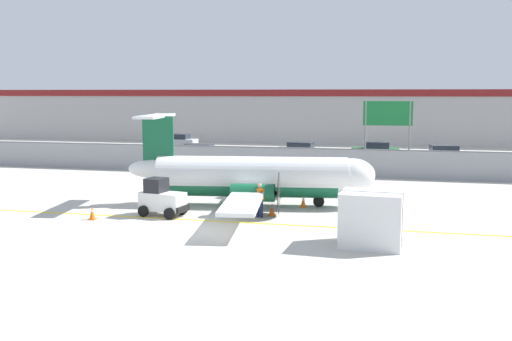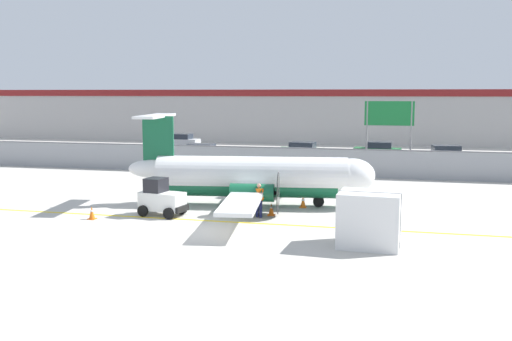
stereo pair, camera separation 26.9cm
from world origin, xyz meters
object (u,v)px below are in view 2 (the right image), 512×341
object	(u,v)px
parked_car_0	(180,141)
parked_car_4	(447,155)
commuter_airplane	(256,177)
traffic_cone_near_right	(271,209)
parked_car_1	(203,153)
parked_car_3	(378,151)
traffic_cone_far_left	(92,213)
baggage_tug	(161,199)
cargo_container	(369,219)
ground_crew_worker	(259,198)
parked_car_2	(301,151)
highway_sign	(389,120)
traffic_cone_near_left	(303,202)

from	to	relation	value
parked_car_0	parked_car_4	bearing A→B (deg)	167.17
commuter_airplane	parked_car_4	xyz separation A→B (m)	(11.74, 20.84, -0.71)
traffic_cone_near_right	parked_car_1	bearing A→B (deg)	117.63
traffic_cone_near_right	parked_car_0	world-z (taller)	parked_car_0
parked_car_0	parked_car_3	size ratio (longest dim) A/B	1.00
traffic_cone_near_right	traffic_cone_far_left	xyz separation A→B (m)	(-8.31, -2.88, 0.00)
baggage_tug	cargo_container	xyz separation A→B (m)	(10.36, -3.50, 0.24)
traffic_cone_far_left	parked_car_3	size ratio (longest dim) A/B	0.15
baggage_tug	cargo_container	world-z (taller)	cargo_container
parked_car_1	parked_car_3	size ratio (longest dim) A/B	0.98
cargo_container	parked_car_3	distance (m)	30.08
traffic_cone_far_left	parked_car_4	bearing A→B (deg)	54.18
cargo_container	parked_car_4	size ratio (longest dim) A/B	0.57
traffic_cone_near_right	ground_crew_worker	bearing A→B (deg)	-131.13
parked_car_1	parked_car_2	size ratio (longest dim) A/B	0.96
baggage_tug	parked_car_1	bearing A→B (deg)	113.55
highway_sign	ground_crew_worker	bearing A→B (deg)	-110.14
parked_car_3	highway_sign	xyz separation A→B (m)	(0.95, -9.38, 3.24)
traffic_cone_far_left	commuter_airplane	bearing A→B (deg)	36.21
baggage_tug	highway_sign	size ratio (longest dim) A/B	0.45
parked_car_0	parked_car_1	world-z (taller)	same
parked_car_0	traffic_cone_near_left	bearing A→B (deg)	125.22
ground_crew_worker	baggage_tug	bearing A→B (deg)	-62.84
ground_crew_worker	parked_car_4	xyz separation A→B (m)	(10.92, 23.66, -0.06)
parked_car_2	parked_car_3	size ratio (longest dim) A/B	1.02
cargo_container	parked_car_2	world-z (taller)	cargo_container
commuter_airplane	cargo_container	world-z (taller)	commuter_airplane
baggage_tug	commuter_airplane	bearing A→B (deg)	51.35
parked_car_1	traffic_cone_far_left	bearing A→B (deg)	-84.85
traffic_cone_near_right	parked_car_0	bearing A→B (deg)	118.31
traffic_cone_near_right	parked_car_1	xyz separation A→B (m)	(-10.21, 19.52, 0.58)
parked_car_4	baggage_tug	bearing A→B (deg)	-130.65
commuter_airplane	traffic_cone_near_left	xyz separation A→B (m)	(2.57, 0.09, -1.29)
baggage_tug	parked_car_3	size ratio (longest dim) A/B	0.58
traffic_cone_near_left	parked_car_4	xyz separation A→B (m)	(9.17, 20.76, 0.58)
ground_crew_worker	parked_car_2	distance (m)	24.15
traffic_cone_near_left	commuter_airplane	bearing A→B (deg)	-178.05
commuter_airplane	parked_car_3	world-z (taller)	commuter_airplane
parked_car_1	traffic_cone_near_left	bearing A→B (deg)	-55.99
commuter_airplane	parked_car_1	distance (m)	19.45
traffic_cone_near_right	cargo_container	bearing A→B (deg)	-43.65
traffic_cone_near_right	parked_car_3	xyz separation A→B (m)	(4.60, 25.31, 0.58)
parked_car_3	parked_car_0	bearing A→B (deg)	-11.09
commuter_airplane	baggage_tug	distance (m)	5.40
traffic_cone_near_right	parked_car_0	size ratio (longest dim) A/B	0.15
commuter_airplane	parked_car_4	distance (m)	23.93
commuter_airplane	parked_car_1	xyz separation A→B (m)	(-8.89, 17.28, -0.71)
highway_sign	parked_car_3	bearing A→B (deg)	95.78
baggage_tug	traffic_cone_far_left	distance (m)	3.41
ground_crew_worker	traffic_cone_near_left	distance (m)	3.45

